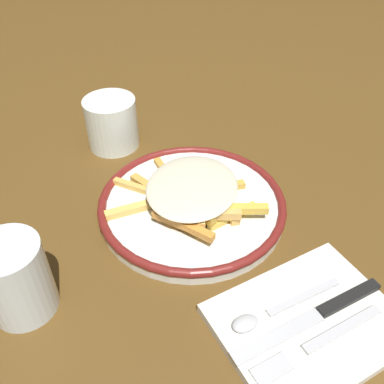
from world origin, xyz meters
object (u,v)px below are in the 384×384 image
(fries_heap, at_px, (193,193))
(napkin, at_px, (308,323))
(spoon, at_px, (269,313))
(knife, at_px, (322,312))
(water_glass, at_px, (16,279))
(fork, at_px, (319,342))
(coffee_mug, at_px, (111,123))
(plate, at_px, (192,205))

(fries_heap, xyz_separation_m, napkin, (-0.24, -0.01, -0.03))
(spoon, bearing_deg, fries_heap, -7.62)
(knife, bearing_deg, water_glass, 53.66)
(fork, distance_m, coffee_mug, 0.50)
(fries_heap, xyz_separation_m, fork, (-0.26, 0.00, -0.02))
(fries_heap, relative_size, knife, 1.09)
(spoon, bearing_deg, napkin, -132.41)
(coffee_mug, bearing_deg, plate, -174.55)
(fries_heap, distance_m, napkin, 0.24)
(fork, relative_size, knife, 0.84)
(spoon, bearing_deg, knife, -121.94)
(fries_heap, relative_size, fork, 1.30)
(plate, relative_size, water_glass, 2.74)
(knife, xyz_separation_m, spoon, (0.03, 0.05, 0.00))
(water_glass, height_order, coffee_mug, water_glass)
(water_glass, bearing_deg, spoon, -127.27)
(knife, relative_size, coffee_mug, 1.74)
(fork, distance_m, water_glass, 0.35)
(spoon, relative_size, water_glass, 1.47)
(knife, xyz_separation_m, water_glass, (0.21, 0.29, 0.04))
(coffee_mug, bearing_deg, spoon, 179.19)
(plate, distance_m, fork, 0.27)
(fork, relative_size, spoon, 1.16)
(spoon, distance_m, water_glass, 0.30)
(napkin, height_order, knife, knife)
(plate, distance_m, knife, 0.24)
(fork, bearing_deg, napkin, -24.23)
(coffee_mug, bearing_deg, water_glass, 137.47)
(fries_heap, distance_m, spoon, 0.21)
(spoon, xyz_separation_m, water_glass, (0.18, 0.24, 0.03))
(plate, height_order, knife, plate)
(plate, height_order, water_glass, water_glass)
(napkin, distance_m, coffee_mug, 0.48)
(fork, bearing_deg, coffee_mug, 1.86)
(napkin, bearing_deg, water_glass, 52.02)
(knife, xyz_separation_m, coffee_mug, (0.48, 0.05, 0.03))
(napkin, height_order, coffee_mug, coffee_mug)
(fries_heap, height_order, fork, fries_heap)
(fork, xyz_separation_m, coffee_mug, (0.50, 0.02, 0.03))
(plate, relative_size, knife, 1.35)
(plate, bearing_deg, spoon, 172.27)
(plate, relative_size, napkin, 1.36)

